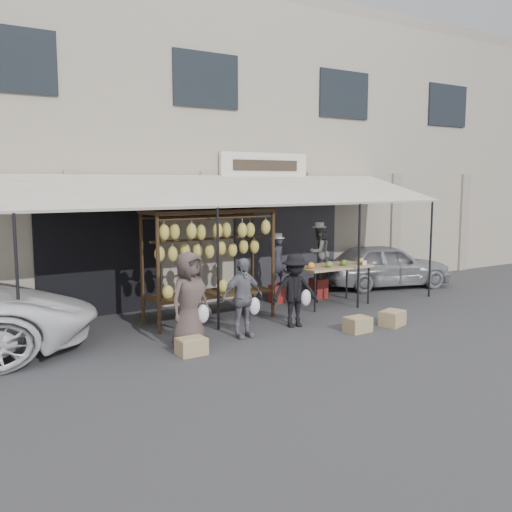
{
  "coord_description": "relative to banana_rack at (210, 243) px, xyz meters",
  "views": [
    {
      "loc": [
        -6.0,
        -8.09,
        2.77
      ],
      "look_at": [
        -0.01,
        1.4,
        1.3
      ],
      "focal_mm": 40.0,
      "sensor_mm": 36.0,
      "label": 1
    }
  ],
  "objects": [
    {
      "name": "ground_plane",
      "position": [
        0.82,
        -1.78,
        -1.57
      ],
      "size": [
        90.0,
        90.0,
        0.0
      ],
      "primitive_type": "plane",
      "color": "#2D2D30"
    },
    {
      "name": "shophouse",
      "position": [
        0.82,
        4.71,
        2.08
      ],
      "size": [
        24.0,
        6.15,
        7.3
      ],
      "color": "#A29783",
      "rests_on": "ground_plane"
    },
    {
      "name": "awning",
      "position": [
        0.83,
        0.5,
        1.0
      ],
      "size": [
        10.0,
        2.35,
        2.92
      ],
      "color": "beige",
      "rests_on": "ground_plane"
    },
    {
      "name": "banana_rack",
      "position": [
        0.0,
        0.0,
        0.0
      ],
      "size": [
        2.6,
        0.9,
        2.24
      ],
      "color": "#312111",
      "rests_on": "ground_plane"
    },
    {
      "name": "produce_table",
      "position": [
        3.03,
        -0.1,
        -0.71
      ],
      "size": [
        1.7,
        0.9,
        1.04
      ],
      "color": "tan",
      "rests_on": "ground_plane"
    },
    {
      "name": "vendor_left",
      "position": [
        2.11,
        0.77,
        -0.6
      ],
      "size": [
        0.47,
        0.37,
        1.12
      ],
      "primitive_type": "imported",
      "rotation": [
        0.0,
        0.0,
        3.43
      ],
      "color": "#2C2D36",
      "rests_on": "stool_left"
    },
    {
      "name": "vendor_right",
      "position": [
        3.24,
        0.66,
        -0.46
      ],
      "size": [
        0.67,
        0.55,
        1.26
      ],
      "primitive_type": "imported",
      "rotation": [
        0.0,
        0.0,
        3.26
      ],
      "color": "#535252",
      "rests_on": "stool_right"
    },
    {
      "name": "customer_left",
      "position": [
        -1.13,
        -1.38,
        -0.76
      ],
      "size": [
        0.91,
        0.73,
        1.62
      ],
      "primitive_type": "imported",
      "rotation": [
        0.0,
        0.0,
        0.3
      ],
      "color": "#4A3D39",
      "rests_on": "ground_plane"
    },
    {
      "name": "customer_mid",
      "position": [
        -0.07,
        -1.34,
        -0.85
      ],
      "size": [
        0.85,
        0.38,
        1.43
      ],
      "primitive_type": "imported",
      "rotation": [
        0.0,
        0.0,
        0.04
      ],
      "color": "slate",
      "rests_on": "ground_plane"
    },
    {
      "name": "customer_right",
      "position": [
        1.16,
        -1.23,
        -0.86
      ],
      "size": [
        1.03,
        0.76,
        1.41
      ],
      "primitive_type": "imported",
      "rotation": [
        0.0,
        0.0,
        -0.29
      ],
      "color": "black",
      "rests_on": "ground_plane"
    },
    {
      "name": "stool_left",
      "position": [
        2.11,
        0.77,
        -1.36
      ],
      "size": [
        0.31,
        0.31,
        0.41
      ],
      "primitive_type": "cube",
      "rotation": [
        0.0,
        0.0,
        0.04
      ],
      "color": "maroon",
      "rests_on": "ground_plane"
    },
    {
      "name": "stool_right",
      "position": [
        3.24,
        0.66,
        -1.33
      ],
      "size": [
        0.43,
        0.43,
        0.48
      ],
      "primitive_type": "cube",
      "rotation": [
        0.0,
        0.0,
        -0.34
      ],
      "color": "maroon",
      "rests_on": "ground_plane"
    },
    {
      "name": "crate_near_a",
      "position": [
        1.92,
        -2.17,
        -1.43
      ],
      "size": [
        0.47,
        0.36,
        0.28
      ],
      "primitive_type": "cube",
      "rotation": [
        0.0,
        0.0,
        0.03
      ],
      "color": "tan",
      "rests_on": "ground_plane"
    },
    {
      "name": "crate_near_b",
      "position": [
        2.81,
        -2.18,
        -1.43
      ],
      "size": [
        0.57,
        0.49,
        0.29
      ],
      "primitive_type": "cube",
      "rotation": [
        0.0,
        0.0,
        0.31
      ],
      "color": "tan",
      "rests_on": "ground_plane"
    },
    {
      "name": "crate_far",
      "position": [
        -1.3,
        -1.79,
        -1.43
      ],
      "size": [
        0.45,
        0.35,
        0.27
      ],
      "primitive_type": "cube",
      "rotation": [
        0.0,
        0.0,
        0.0
      ],
      "color": "tan",
      "rests_on": "ground_plane"
    },
    {
      "name": "sedan",
      "position": [
        5.64,
        0.87,
        -0.99
      ],
      "size": [
        3.66,
        2.27,
        1.16
      ],
      "primitive_type": "imported",
      "rotation": [
        0.0,
        0.0,
        1.29
      ],
      "color": "gray",
      "rests_on": "ground_plane"
    }
  ]
}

